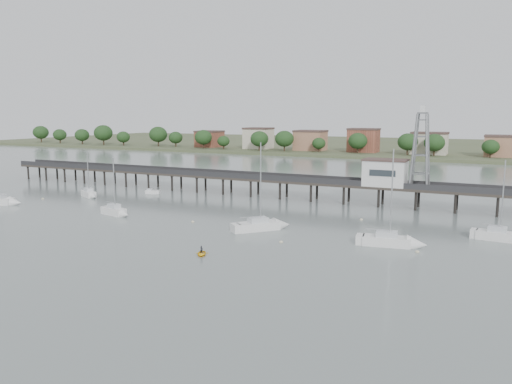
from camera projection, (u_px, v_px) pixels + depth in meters
ground_plane at (47, 275)px, 56.03m from camera, size 500.00×500.00×0.00m
pier at (269, 180)px, 108.69m from camera, size 150.00×5.00×5.50m
pier_building at (385, 172)px, 97.39m from camera, size 8.40×5.40×5.30m
lattice_tower at (421, 151)px, 93.89m from camera, size 3.20×3.20×15.50m
sailboat_b at (90, 194)px, 108.43m from camera, size 6.19×4.19×10.18m
sailboat_e at (505, 237)px, 71.05m from camera, size 7.50×2.84×12.19m
sailboat_c at (266, 225)px, 78.37m from camera, size 7.75×8.29×14.48m
sailboat_a at (4, 201)px, 99.94m from camera, size 8.65×4.50×13.71m
sailboat_d at (397, 242)px, 68.25m from camera, size 8.85×3.79×14.12m
sailboat_f at (117, 212)px, 89.03m from camera, size 6.70×3.30×10.83m
white_tender at (153, 192)px, 113.74m from camera, size 3.49×2.29×1.26m
yellow_dinghy at (202, 255)px, 64.19m from camera, size 1.79×1.24×2.44m
dinghy_occupant at (202, 255)px, 64.19m from camera, size 0.46×1.02×0.24m
mooring_buoys at (218, 222)px, 83.23m from camera, size 78.76×20.56×0.39m
far_shore at (408, 146)px, 268.34m from camera, size 500.00×170.00×10.40m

